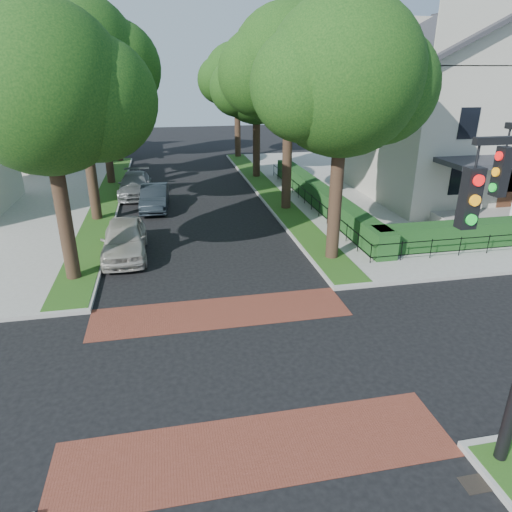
% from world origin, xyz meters
% --- Properties ---
extents(ground, '(120.00, 120.00, 0.00)m').
position_xyz_m(ground, '(0.00, 0.00, 0.00)').
color(ground, black).
rests_on(ground, ground).
extents(sidewalk_ne, '(30.00, 30.00, 0.15)m').
position_xyz_m(sidewalk_ne, '(19.50, 19.00, 0.07)').
color(sidewalk_ne, gray).
rests_on(sidewalk_ne, ground).
extents(crosswalk_far, '(9.00, 2.20, 0.01)m').
position_xyz_m(crosswalk_far, '(0.00, 3.20, 0.01)').
color(crosswalk_far, brown).
rests_on(crosswalk_far, ground).
extents(crosswalk_near, '(9.00, 2.20, 0.01)m').
position_xyz_m(crosswalk_near, '(0.00, -3.20, 0.01)').
color(crosswalk_near, brown).
rests_on(crosswalk_near, ground).
extents(storm_drain, '(0.65, 0.45, 0.01)m').
position_xyz_m(storm_drain, '(4.30, -5.00, 0.01)').
color(storm_drain, black).
rests_on(storm_drain, ground).
extents(grass_strip_ne, '(1.60, 29.80, 0.02)m').
position_xyz_m(grass_strip_ne, '(5.40, 19.10, 0.16)').
color(grass_strip_ne, '#1C4513').
rests_on(grass_strip_ne, sidewalk_ne).
extents(grass_strip_nw, '(1.60, 29.80, 0.02)m').
position_xyz_m(grass_strip_nw, '(-5.40, 19.10, 0.16)').
color(grass_strip_nw, '#1C4513').
rests_on(grass_strip_nw, sidewalk_nw).
extents(tree_right_near, '(7.75, 6.67, 10.66)m').
position_xyz_m(tree_right_near, '(5.60, 7.24, 7.63)').
color(tree_right_near, black).
rests_on(tree_right_near, sidewalk_ne).
extents(tree_right_mid, '(8.25, 7.09, 11.22)m').
position_xyz_m(tree_right_mid, '(5.61, 15.25, 7.99)').
color(tree_right_mid, black).
rests_on(tree_right_mid, sidewalk_ne).
extents(tree_right_far, '(7.25, 6.23, 9.74)m').
position_xyz_m(tree_right_far, '(5.60, 24.22, 6.91)').
color(tree_right_far, black).
rests_on(tree_right_far, sidewalk_ne).
extents(tree_right_back, '(7.50, 6.45, 10.20)m').
position_xyz_m(tree_right_back, '(5.60, 33.23, 7.27)').
color(tree_right_back, black).
rests_on(tree_right_back, sidewalk_ne).
extents(tree_left_near, '(7.50, 6.45, 10.20)m').
position_xyz_m(tree_left_near, '(-5.40, 7.23, 7.27)').
color(tree_left_near, black).
rests_on(tree_left_near, sidewalk_nw).
extents(tree_left_mid, '(8.00, 6.88, 11.48)m').
position_xyz_m(tree_left_mid, '(-5.39, 15.24, 8.34)').
color(tree_left_mid, black).
rests_on(tree_left_mid, sidewalk_nw).
extents(tree_left_far, '(7.00, 6.02, 9.86)m').
position_xyz_m(tree_left_far, '(-5.40, 24.22, 7.12)').
color(tree_left_far, black).
rests_on(tree_left_far, sidewalk_nw).
extents(tree_left_back, '(7.75, 6.66, 10.44)m').
position_xyz_m(tree_left_back, '(-5.40, 33.24, 7.41)').
color(tree_left_back, black).
rests_on(tree_left_back, sidewalk_nw).
extents(hedge_main_road, '(1.00, 18.00, 1.20)m').
position_xyz_m(hedge_main_road, '(7.70, 15.00, 0.75)').
color(hedge_main_road, '#17441B').
rests_on(hedge_main_road, sidewalk_ne).
extents(fence_main_road, '(0.06, 18.00, 0.90)m').
position_xyz_m(fence_main_road, '(6.90, 15.00, 0.60)').
color(fence_main_road, black).
rests_on(fence_main_road, sidewalk_ne).
extents(house_victorian, '(13.00, 13.05, 12.48)m').
position_xyz_m(house_victorian, '(17.51, 15.92, 6.02)').
color(house_victorian, '#B8B5A5').
rests_on(house_victorian, sidewalk_ne).
extents(parked_car_front, '(2.04, 4.86, 1.64)m').
position_xyz_m(parked_car_front, '(-3.60, 9.32, 0.82)').
color(parked_car_front, '#B1AB9F').
rests_on(parked_car_front, ground).
extents(parked_car_middle, '(1.78, 4.51, 1.46)m').
position_xyz_m(parked_car_middle, '(-2.30, 16.80, 0.73)').
color(parked_car_middle, black).
rests_on(parked_car_middle, ground).
extents(parked_car_rear, '(2.17, 5.12, 1.47)m').
position_xyz_m(parked_car_rear, '(-3.60, 20.41, 0.74)').
color(parked_car_rear, slate).
rests_on(parked_car_rear, ground).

